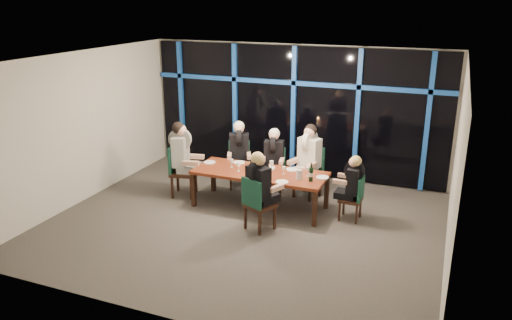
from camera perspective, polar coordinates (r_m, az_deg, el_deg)
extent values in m
plane|color=#514B47|center=(9.31, -1.38, -7.23)|extent=(7.00, 7.00, 0.00)
cube|color=silver|center=(11.50, 4.47, 5.63)|extent=(7.00, 0.04, 3.00)
cube|color=silver|center=(6.30, -12.33, -5.68)|extent=(7.00, 0.04, 3.00)
cube|color=silver|center=(10.61, -19.15, 3.57)|extent=(0.04, 6.00, 3.00)
cube|color=silver|center=(8.12, 21.90, -1.11)|extent=(0.04, 6.00, 3.00)
cube|color=white|center=(8.46, -1.54, 11.42)|extent=(7.00, 6.00, 0.04)
cube|color=black|center=(11.44, 4.38, 5.57)|extent=(6.86, 0.04, 2.94)
cube|color=#164BAD|center=(12.55, -8.49, 6.56)|extent=(0.10, 0.10, 2.94)
cube|color=#164BAD|center=(11.90, -2.40, 6.10)|extent=(0.10, 0.10, 2.94)
cube|color=#164BAD|center=(11.40, 4.30, 5.52)|extent=(0.10, 0.10, 2.94)
cube|color=#164BAD|center=(11.06, 11.50, 4.80)|extent=(0.10, 0.10, 2.94)
cube|color=#164BAD|center=(10.91, 19.00, 3.98)|extent=(0.10, 0.10, 2.94)
cube|color=#164BAD|center=(11.27, 4.38, 8.79)|extent=(6.86, 0.10, 0.10)
cube|color=#FF2D14|center=(11.34, 10.30, 8.56)|extent=(0.60, 0.05, 0.35)
cube|color=maroon|center=(9.72, 0.44, -1.50)|extent=(2.60, 1.00, 0.06)
cube|color=black|center=(9.98, -7.15, -3.42)|extent=(0.08, 0.08, 0.69)
cube|color=black|center=(9.11, 6.72, -5.57)|extent=(0.08, 0.08, 0.69)
cube|color=black|center=(10.70, -4.90, -1.81)|extent=(0.08, 0.08, 0.69)
cube|color=black|center=(9.90, 8.08, -3.63)|extent=(0.08, 0.08, 0.69)
cube|color=black|center=(10.84, -1.91, -0.80)|extent=(0.61, 0.61, 0.06)
cube|color=#174B38|center=(10.95, -1.93, 0.94)|extent=(0.45, 0.23, 0.52)
cube|color=black|center=(10.76, -2.90, -2.38)|extent=(0.05, 0.05, 0.44)
cube|color=black|center=(10.75, -0.91, -2.36)|extent=(0.05, 0.05, 0.44)
cube|color=black|center=(11.11, -2.86, -1.70)|extent=(0.05, 0.05, 0.44)
cube|color=black|center=(11.10, -0.93, -1.68)|extent=(0.05, 0.05, 0.44)
cube|color=black|center=(10.53, 2.01, -1.51)|extent=(0.52, 0.52, 0.06)
cube|color=#174B38|center=(10.63, 2.19, 0.20)|extent=(0.45, 0.13, 0.49)
cube|color=black|center=(10.48, 0.88, -2.99)|extent=(0.05, 0.05, 0.42)
cube|color=black|center=(10.43, 2.81, -3.12)|extent=(0.05, 0.05, 0.42)
cube|color=black|center=(10.81, 1.21, -2.32)|extent=(0.05, 0.05, 0.42)
cube|color=black|center=(10.76, 3.08, -2.44)|extent=(0.05, 0.05, 0.42)
cube|color=black|center=(10.36, 5.91, -1.67)|extent=(0.61, 0.61, 0.07)
cube|color=#174B38|center=(10.44, 6.62, 0.17)|extent=(0.49, 0.20, 0.55)
cube|color=black|center=(10.40, 4.36, -3.09)|extent=(0.05, 0.05, 0.46)
cube|color=black|center=(10.20, 6.18, -3.59)|extent=(0.05, 0.05, 0.46)
cube|color=black|center=(10.70, 5.57, -2.49)|extent=(0.05, 0.05, 0.46)
cube|color=black|center=(10.51, 7.35, -2.96)|extent=(0.05, 0.05, 0.46)
cube|color=black|center=(10.49, -8.26, -1.45)|extent=(0.61, 0.61, 0.07)
cube|color=#174B38|center=(10.46, -9.51, 0.16)|extent=(0.17, 0.50, 0.56)
cube|color=black|center=(10.35, -7.43, -3.27)|extent=(0.05, 0.05, 0.47)
cube|color=black|center=(10.71, -6.87, -2.49)|extent=(0.05, 0.05, 0.47)
cube|color=black|center=(10.46, -9.55, -3.14)|extent=(0.05, 0.05, 0.47)
cube|color=black|center=(10.82, -8.93, -2.37)|extent=(0.05, 0.05, 0.47)
cube|color=black|center=(9.47, 10.76, -4.46)|extent=(0.41, 0.41, 0.05)
cube|color=#174B38|center=(9.35, 11.91, -3.26)|extent=(0.06, 0.40, 0.44)
cube|color=black|center=(9.73, 10.00, -5.15)|extent=(0.04, 0.04, 0.37)
cube|color=black|center=(9.45, 9.51, -5.86)|extent=(0.04, 0.04, 0.37)
cube|color=black|center=(9.67, 11.84, -5.42)|extent=(0.04, 0.04, 0.37)
cube|color=black|center=(9.38, 11.41, -6.15)|extent=(0.04, 0.04, 0.37)
cube|color=black|center=(8.91, 0.45, -5.18)|extent=(0.62, 0.62, 0.06)
cube|color=#174B38|center=(8.67, -0.53, -3.86)|extent=(0.44, 0.24, 0.52)
cube|color=black|center=(9.01, 2.13, -6.63)|extent=(0.05, 0.05, 0.43)
cube|color=black|center=(9.25, 0.48, -5.93)|extent=(0.05, 0.05, 0.43)
cube|color=black|center=(8.77, 0.42, -7.34)|extent=(0.05, 0.05, 0.43)
cube|color=black|center=(9.02, -1.23, -6.60)|extent=(0.05, 0.05, 0.43)
cube|color=black|center=(10.69, -1.92, -0.49)|extent=(0.52, 0.55, 0.15)
cube|color=black|center=(10.75, -1.94, 1.52)|extent=(0.48, 0.39, 0.58)
cylinder|color=black|center=(10.68, -1.95, 2.69)|extent=(0.27, 0.44, 0.44)
sphere|color=tan|center=(10.61, -1.96, 3.63)|extent=(0.22, 0.22, 0.22)
sphere|color=silver|center=(10.65, -1.96, 3.85)|extent=(0.24, 0.24, 0.24)
cube|color=tan|center=(10.55, -3.06, 0.50)|extent=(0.20, 0.32, 0.08)
cube|color=tan|center=(10.55, -0.81, 0.52)|extent=(0.20, 0.32, 0.08)
cube|color=black|center=(10.39, 1.91, -1.22)|extent=(0.43, 0.47, 0.14)
cube|color=black|center=(10.43, 2.07, 0.76)|extent=(0.43, 0.31, 0.55)
cylinder|color=black|center=(10.37, 2.08, 1.90)|extent=(0.18, 0.43, 0.42)
sphere|color=tan|center=(10.30, 2.08, 2.82)|extent=(0.21, 0.21, 0.21)
sphere|color=silver|center=(10.33, 2.11, 3.04)|extent=(0.23, 0.23, 0.23)
cube|color=tan|center=(10.27, 0.77, 0.00)|extent=(0.13, 0.31, 0.08)
cube|color=tan|center=(10.21, 2.95, -0.13)|extent=(0.13, 0.31, 0.08)
cube|color=silver|center=(10.22, 5.53, -1.29)|extent=(0.51, 0.55, 0.15)
cube|color=silver|center=(10.24, 6.13, 0.86)|extent=(0.49, 0.38, 0.61)
cylinder|color=silver|center=(10.17, 6.18, 2.15)|extent=(0.24, 0.47, 0.46)
sphere|color=tan|center=(10.10, 6.15, 3.19)|extent=(0.23, 0.23, 0.23)
sphere|color=black|center=(10.13, 6.29, 3.42)|extent=(0.25, 0.25, 0.25)
cube|color=tan|center=(10.20, 4.27, -0.14)|extent=(0.18, 0.34, 0.09)
cube|color=tan|center=(9.97, 6.33, -0.64)|extent=(0.18, 0.34, 0.09)
cube|color=black|center=(10.42, -7.58, -0.91)|extent=(0.55, 0.50, 0.16)
cube|color=black|center=(10.35, -8.62, 1.06)|extent=(0.37, 0.50, 0.62)
cylinder|color=black|center=(10.28, -8.68, 2.36)|extent=(0.48, 0.22, 0.47)
sphere|color=tan|center=(10.23, -8.61, 3.44)|extent=(0.23, 0.23, 0.23)
sphere|color=black|center=(10.23, -8.86, 3.62)|extent=(0.26, 0.26, 0.26)
cube|color=tan|center=(10.13, -7.47, -0.37)|extent=(0.35, 0.17, 0.09)
cube|color=tan|center=(10.54, -6.84, 0.40)|extent=(0.35, 0.17, 0.09)
cube|color=black|center=(9.46, 10.17, -3.88)|extent=(0.38, 0.33, 0.12)
cube|color=black|center=(9.33, 11.11, -2.33)|extent=(0.23, 0.36, 0.50)
cylinder|color=black|center=(9.26, 11.19, -1.20)|extent=(0.38, 0.10, 0.37)
sphere|color=tan|center=(9.21, 11.14, -0.25)|extent=(0.19, 0.19, 0.19)
sphere|color=tan|center=(9.20, 11.37, -0.12)|extent=(0.20, 0.20, 0.20)
cube|color=tan|center=(9.53, 10.12, -1.79)|extent=(0.27, 0.08, 0.07)
cube|color=tan|center=(9.21, 9.57, -2.49)|extent=(0.27, 0.08, 0.07)
cube|color=black|center=(8.95, 1.03, -4.35)|extent=(0.52, 0.55, 0.14)
cube|color=black|center=(8.71, 0.26, -2.57)|extent=(0.48, 0.40, 0.58)
cylinder|color=black|center=(8.64, 0.27, -1.17)|extent=(0.27, 0.44, 0.43)
sphere|color=tan|center=(8.59, 0.37, 0.03)|extent=(0.22, 0.22, 0.22)
sphere|color=tan|center=(8.55, 0.17, 0.17)|extent=(0.24, 0.24, 0.24)
cube|color=tan|center=(8.78, 2.36, -3.23)|extent=(0.20, 0.32, 0.08)
cube|color=tan|center=(9.05, 0.49, -2.54)|extent=(0.20, 0.32, 0.08)
cylinder|color=white|center=(10.22, -1.94, -0.28)|extent=(0.24, 0.24, 0.01)
cylinder|color=white|center=(9.91, 1.52, -0.89)|extent=(0.24, 0.24, 0.01)
cylinder|color=white|center=(9.83, 4.17, -1.09)|extent=(0.24, 0.24, 0.01)
cylinder|color=white|center=(10.27, -5.32, -0.26)|extent=(0.24, 0.24, 0.01)
cylinder|color=white|center=(9.47, 7.60, -1.97)|extent=(0.24, 0.24, 0.01)
cylinder|color=white|center=(9.17, 2.98, -2.52)|extent=(0.24, 0.24, 0.01)
cylinder|color=black|center=(9.23, 6.30, -1.66)|extent=(0.08, 0.08, 0.26)
cylinder|color=black|center=(9.17, 6.34, -0.62)|extent=(0.03, 0.03, 0.10)
cylinder|color=silver|center=(9.23, 6.30, -1.66)|extent=(0.08, 0.08, 0.07)
cylinder|color=silver|center=(9.30, 4.94, -1.68)|extent=(0.11, 0.11, 0.19)
cylinder|color=silver|center=(9.28, 5.29, -1.61)|extent=(0.02, 0.02, 0.13)
cylinder|color=#FFAD4C|center=(9.47, -0.49, -1.76)|extent=(0.05, 0.05, 0.03)
cylinder|color=white|center=(9.74, -2.00, -1.27)|extent=(0.06, 0.06, 0.01)
cylinder|color=white|center=(9.72, -2.01, -0.98)|extent=(0.01, 0.01, 0.10)
cylinder|color=white|center=(9.69, -2.01, -0.51)|extent=(0.07, 0.07, 0.07)
cylinder|color=silver|center=(9.79, 1.78, -1.15)|extent=(0.07, 0.07, 0.01)
cylinder|color=silver|center=(9.77, 1.79, -0.83)|extent=(0.01, 0.01, 0.11)
cylinder|color=silver|center=(9.74, 1.79, -0.31)|extent=(0.07, 0.07, 0.08)
cylinder|color=silver|center=(9.59, 3.18, -1.60)|extent=(0.06, 0.06, 0.01)
cylinder|color=silver|center=(9.57, 3.18, -1.34)|extent=(0.01, 0.01, 0.09)
cylinder|color=silver|center=(9.55, 3.19, -0.91)|extent=(0.06, 0.06, 0.06)
cylinder|color=silver|center=(9.97, -2.79, -0.80)|extent=(0.06, 0.06, 0.01)
cylinder|color=silver|center=(9.95, -2.79, -0.53)|extent=(0.01, 0.01, 0.10)
cylinder|color=silver|center=(9.93, -2.80, -0.08)|extent=(0.07, 0.07, 0.07)
cylinder|color=silver|center=(9.52, 5.92, -1.82)|extent=(0.07, 0.07, 0.01)
cylinder|color=silver|center=(9.50, 5.93, -1.51)|extent=(0.01, 0.01, 0.10)
cylinder|color=silver|center=(9.48, 5.95, -1.02)|extent=(0.07, 0.07, 0.07)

